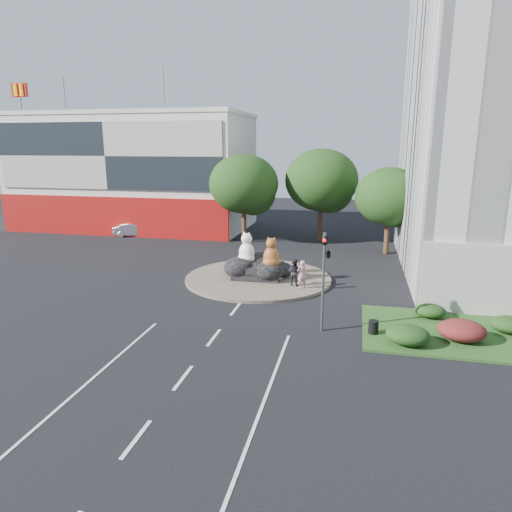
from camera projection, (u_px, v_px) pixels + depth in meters
The scene contains 22 objects.
ground at pixel (214, 338), 21.98m from camera, with size 120.00×120.00×0.00m, color black.
roundabout_island at pixel (258, 278), 31.44m from camera, with size 10.00×10.00×0.20m, color brown.
rock_plinth at pixel (258, 271), 31.31m from camera, with size 3.20×2.60×0.90m, color black, non-canonical shape.
shophouse_block at pixel (135, 171), 50.81m from camera, with size 25.20×12.30×17.40m.
grass_verge at pixel (467, 334), 22.27m from camera, with size 10.00×6.00×0.12m, color #264D19.
tree_left at pixel (245, 187), 42.49m from camera, with size 6.46×6.46×8.27m.
tree_mid at pixel (322, 183), 42.83m from camera, with size 6.84×6.84×8.76m.
tree_right at pixel (390, 199), 37.99m from camera, with size 5.70×5.70×7.30m.
hedge_near_green at pixel (408, 335), 20.89m from camera, with size 2.00×1.60×0.90m, color black.
hedge_red at pixel (462, 330), 21.29m from camera, with size 2.20×1.76×0.99m, color #4E1417.
hedge_mid_green at pixel (510, 325), 22.21m from camera, with size 1.80×1.44×0.81m, color black.
hedge_back_green at pixel (430, 311), 24.19m from camera, with size 1.60×1.28×0.72m, color black.
traffic_light at pixel (326, 261), 21.94m from camera, with size 0.44×1.24×5.00m.
street_lamp at pixel (472, 227), 25.77m from camera, with size 2.34×0.22×8.06m.
cat_white at pixel (247, 248), 31.19m from camera, with size 1.34×1.16×2.23m, color white, non-canonical shape.
cat_tabby at pixel (271, 252), 30.29m from camera, with size 1.24×1.08×2.07m, color orange, non-canonical shape.
kitten_calico at pixel (238, 273), 30.93m from camera, with size 0.49×0.43×0.82m, color beige, non-canonical shape.
kitten_white at pixel (278, 274), 30.57m from camera, with size 0.51×0.44×0.86m, color white, non-canonical shape.
pedestrian_pink at pixel (302, 274), 28.74m from camera, with size 0.66×0.43×1.81m, color #C17D84.
pedestrian_dark at pixel (294, 272), 29.38m from camera, with size 0.85×0.66×1.75m, color black.
parked_car at pixel (135, 230), 46.37m from camera, with size 1.45×4.15×1.37m, color #B3B6BB.
litter_bin at pixel (373, 327), 22.13m from camera, with size 0.49×0.49×0.65m, color black.
Camera 1 is at (6.45, -19.49, 9.03)m, focal length 32.00 mm.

